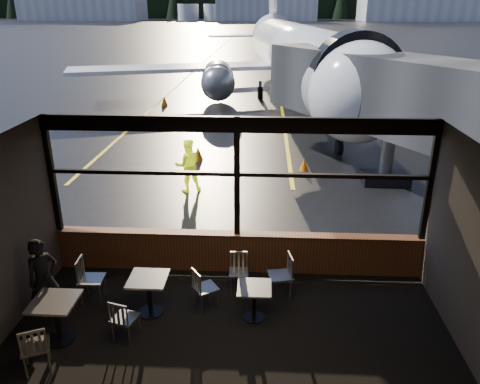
# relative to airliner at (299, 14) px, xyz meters

# --- Properties ---
(ground_plane) EXTENTS (520.00, 520.00, 0.00)m
(ground_plane) POSITION_rel_airliner_xyz_m (-2.40, 99.87, -5.08)
(ground_plane) COLOR black
(ground_plane) RESTS_ON ground
(carpet_floor) EXTENTS (8.00, 6.00, 0.01)m
(carpet_floor) POSITION_rel_airliner_xyz_m (-2.40, -23.13, -5.07)
(carpet_floor) COLOR black
(carpet_floor) RESTS_ON ground
(ceiling) EXTENTS (8.00, 6.00, 0.04)m
(ceiling) POSITION_rel_airliner_xyz_m (-2.40, -23.13, -1.58)
(ceiling) COLOR #38332D
(ceiling) RESTS_ON ground
(window_sill) EXTENTS (8.00, 0.28, 0.90)m
(window_sill) POSITION_rel_airliner_xyz_m (-2.40, -20.13, -4.63)
(window_sill) COLOR #5A301B
(window_sill) RESTS_ON ground
(window_header) EXTENTS (8.00, 0.18, 0.30)m
(window_header) POSITION_rel_airliner_xyz_m (-2.40, -20.13, -1.73)
(window_header) COLOR black
(window_header) RESTS_ON ground
(mullion_left) EXTENTS (0.12, 0.12, 2.60)m
(mullion_left) POSITION_rel_airliner_xyz_m (-6.35, -20.13, -2.88)
(mullion_left) COLOR black
(mullion_left) RESTS_ON ground
(mullion_centre) EXTENTS (0.12, 0.12, 2.60)m
(mullion_centre) POSITION_rel_airliner_xyz_m (-2.40, -20.13, -2.88)
(mullion_centre) COLOR black
(mullion_centre) RESTS_ON ground
(mullion_right) EXTENTS (0.12, 0.12, 2.60)m
(mullion_right) POSITION_rel_airliner_xyz_m (1.55, -20.13, -2.88)
(mullion_right) COLOR black
(mullion_right) RESTS_ON ground
(window_transom) EXTENTS (8.00, 0.10, 0.08)m
(window_transom) POSITION_rel_airliner_xyz_m (-2.40, -20.13, -2.78)
(window_transom) COLOR black
(window_transom) RESTS_ON ground
(airliner) EXTENTS (30.96, 35.90, 10.15)m
(airliner) POSITION_rel_airliner_xyz_m (0.00, 0.00, 0.00)
(airliner) COLOR white
(airliner) RESTS_ON ground_plane
(jet_bridge) EXTENTS (9.07, 11.09, 4.84)m
(jet_bridge) POSITION_rel_airliner_xyz_m (1.20, -14.63, -2.66)
(jet_bridge) COLOR #2F2F32
(jet_bridge) RESTS_ON ground_plane
(cafe_table_near) EXTENTS (0.63, 0.63, 0.69)m
(cafe_table_near) POSITION_rel_airliner_xyz_m (-1.97, -21.84, -4.73)
(cafe_table_near) COLOR gray
(cafe_table_near) RESTS_ON carpet_floor
(cafe_table_mid) EXTENTS (0.72, 0.72, 0.79)m
(cafe_table_mid) POSITION_rel_airliner_xyz_m (-3.98, -21.79, -4.68)
(cafe_table_mid) COLOR #9A968E
(cafe_table_mid) RESTS_ON carpet_floor
(cafe_table_left) EXTENTS (0.76, 0.76, 0.84)m
(cafe_table_left) POSITION_rel_airliner_xyz_m (-5.40, -22.67, -4.66)
(cafe_table_left) COLOR #A8A19A
(cafe_table_left) RESTS_ON carpet_floor
(chair_near_e) EXTENTS (0.61, 0.61, 0.94)m
(chair_near_e) POSITION_rel_airliner_xyz_m (-1.48, -21.08, -4.60)
(chair_near_e) COLOR #B3AEA2
(chair_near_e) RESTS_ON carpet_floor
(chair_near_w) EXTENTS (0.66, 0.66, 0.88)m
(chair_near_w) POSITION_rel_airliner_xyz_m (-2.92, -21.56, -4.64)
(chair_near_w) COLOR #ADA89C
(chair_near_w) RESTS_ON carpet_floor
(chair_near_n) EXTENTS (0.47, 0.47, 0.82)m
(chair_near_n) POSITION_rel_airliner_xyz_m (-2.32, -20.91, -4.67)
(chair_near_n) COLOR #BCB8AA
(chair_near_n) RESTS_ON carpet_floor
(chair_mid_s) EXTENTS (0.58, 0.58, 0.86)m
(chair_mid_s) POSITION_rel_airliner_xyz_m (-4.23, -22.55, -4.65)
(chair_mid_s) COLOR #AAA79A
(chair_mid_s) RESTS_ON carpet_floor
(chair_mid_w) EXTENTS (0.55, 0.55, 0.96)m
(chair_mid_w) POSITION_rel_airliner_xyz_m (-5.21, -21.44, -4.59)
(chair_mid_w) COLOR #B8B4A6
(chair_mid_w) RESTS_ON carpet_floor
(chair_left_s) EXTENTS (0.66, 0.66, 0.91)m
(chair_left_s) POSITION_rel_airliner_xyz_m (-5.45, -23.39, -4.62)
(chair_left_s) COLOR beige
(chair_left_s) RESTS_ON carpet_floor
(passenger) EXTENTS (0.67, 0.71, 1.62)m
(passenger) POSITION_rel_airliner_xyz_m (-5.91, -21.98, -4.27)
(passenger) COLOR black
(passenger) RESTS_ON carpet_floor
(ground_crew) EXTENTS (0.98, 0.87, 1.69)m
(ground_crew) POSITION_rel_airliner_xyz_m (-4.26, -15.33, -4.23)
(ground_crew) COLOR #BFF219
(ground_crew) RESTS_ON ground_plane
(cone_nose) EXTENTS (0.33, 0.33, 0.46)m
(cone_nose) POSITION_rel_airliner_xyz_m (-0.42, -13.18, -4.85)
(cone_nose) COLOR #E26407
(cone_nose) RESTS_ON ground_plane
(cone_wing) EXTENTS (0.41, 0.41, 0.57)m
(cone_wing) POSITION_rel_airliner_xyz_m (-7.80, -2.01, -4.79)
(cone_wing) COLOR #F66407
(cone_wing) RESTS_ON ground_plane
(hangar_left) EXTENTS (45.00, 18.00, 11.00)m
(hangar_left) POSITION_rel_airliner_xyz_m (-72.40, 159.87, 0.42)
(hangar_left) COLOR silver
(hangar_left) RESTS_ON ground_plane
(hangar_mid) EXTENTS (38.00, 15.00, 10.00)m
(hangar_mid) POSITION_rel_airliner_xyz_m (-2.40, 164.87, -0.08)
(hangar_mid) COLOR silver
(hangar_mid) RESTS_ON ground_plane
(hangar_right) EXTENTS (50.00, 20.00, 12.00)m
(hangar_right) POSITION_rel_airliner_xyz_m (57.60, 157.87, 0.92)
(hangar_right) COLOR silver
(hangar_right) RESTS_ON ground_plane
(fuel_tank_a) EXTENTS (8.00, 8.00, 6.00)m
(fuel_tank_a) POSITION_rel_airliner_xyz_m (-32.40, 161.87, -2.08)
(fuel_tank_a) COLOR silver
(fuel_tank_a) RESTS_ON ground_plane
(fuel_tank_b) EXTENTS (8.00, 8.00, 6.00)m
(fuel_tank_b) POSITION_rel_airliner_xyz_m (-22.40, 161.87, -2.08)
(fuel_tank_b) COLOR silver
(fuel_tank_b) RESTS_ON ground_plane
(fuel_tank_c) EXTENTS (8.00, 8.00, 6.00)m
(fuel_tank_c) POSITION_rel_airliner_xyz_m (-12.40, 161.87, -2.08)
(fuel_tank_c) COLOR silver
(fuel_tank_c) RESTS_ON ground_plane
(treeline) EXTENTS (360.00, 3.00, 12.00)m
(treeline) POSITION_rel_airliner_xyz_m (-2.40, 189.87, 0.92)
(treeline) COLOR black
(treeline) RESTS_ON ground_plane
(cone_extra) EXTENTS (0.39, 0.39, 0.54)m
(cone_extra) POSITION_rel_airliner_xyz_m (-4.39, -12.17, -4.81)
(cone_extra) COLOR #D74F06
(cone_extra) RESTS_ON ground_plane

